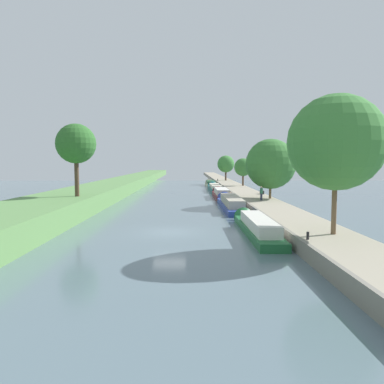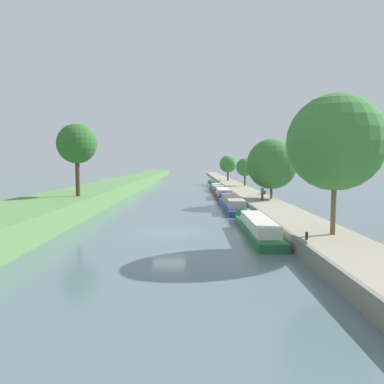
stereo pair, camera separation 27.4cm
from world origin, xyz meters
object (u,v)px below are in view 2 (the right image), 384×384
Objects in this scene: mooring_bollard_far at (218,180)px; narrowboat_blue at (230,203)px; narrowboat_maroon at (221,193)px; narrowboat_teal at (215,188)px; mooring_bollard_near at (305,236)px; park_bench at (262,191)px; narrowboat_cream at (211,184)px; person_walking at (261,193)px; narrowboat_green at (254,226)px.

narrowboat_blue is at bearing -92.56° from mooring_bollard_far.
narrowboat_maroon reaches higher than narrowboat_teal.
park_bench is (3.39, 30.60, 0.12)m from mooring_bollard_near.
narrowboat_cream is 41.24m from person_walking.
mooring_bollard_far reaches higher than narrowboat_cream.
narrowboat_green is 56.05m from narrowboat_cream.
mooring_bollard_near is at bearing -96.32° from park_bench.
person_walking is at bearing -82.61° from narrowboat_teal.
narrowboat_teal is (0.04, 26.65, -0.08)m from narrowboat_blue.
narrowboat_teal is (0.04, 13.31, -0.05)m from narrowboat_maroon.
park_bench is (3.39, -36.32, 0.12)m from mooring_bollard_far.
narrowboat_cream reaches higher than narrowboat_teal.
narrowboat_cream is (0.02, 27.21, -0.07)m from narrowboat_maroon.
narrowboat_green is 7.08m from mooring_bollard_near.
narrowboat_cream is at bearing 89.95° from narrowboat_maroon.
narrowboat_teal is at bearing 106.20° from park_bench.
narrowboat_blue is 3.81m from person_walking.
narrowboat_green is 7.79× the size of person_walking.
narrowboat_maroon is 25.57× the size of mooring_bollard_far.
person_walking is 1.11× the size of park_bench.
narrowboat_maroon is 35.73m from mooring_bollard_near.
narrowboat_cream is 24.44× the size of mooring_bollard_near.
narrowboat_blue is at bearing 171.61° from person_walking.
park_bench reaches higher than narrowboat_cream.
narrowboat_maroon is (0.01, 13.34, -0.03)m from narrowboat_blue.
person_walking is 21.87m from mooring_bollard_near.
mooring_bollard_near is 30.79m from park_bench.
narrowboat_teal is at bearing 97.39° from person_walking.
mooring_bollard_near is at bearing -86.80° from narrowboat_maroon.
narrowboat_maroon is at bearing -90.17° from narrowboat_teal.
mooring_bollard_far reaches higher than narrowboat_teal.
narrowboat_maroon is 25.57× the size of mooring_bollard_near.
narrowboat_blue reaches higher than narrowboat_maroon.
narrowboat_blue reaches higher than mooring_bollard_far.
park_bench is at bearing -43.32° from narrowboat_maroon.
person_walking reaches higher than narrowboat_maroon.
narrowboat_green is at bearing -102.61° from person_walking.
narrowboat_maroon is at bearing 90.42° from narrowboat_green.
person_walking reaches higher than mooring_bollard_far.
park_bench is (5.38, -5.07, 0.72)m from narrowboat_maroon.
narrowboat_blue is 1.01× the size of narrowboat_teal.
narrowboat_blue is 34.36× the size of mooring_bollard_far.
narrowboat_teal is 49.03m from mooring_bollard_near.
narrowboat_green is 24.34m from park_bench.
person_walking is at bearing -88.01° from mooring_bollard_far.
narrowboat_green is 8.62× the size of park_bench.
park_bench is at bearing 78.33° from person_walking.
narrowboat_cream is (-0.19, 56.05, -0.06)m from narrowboat_green.
person_walking is at bearing -101.67° from park_bench.
narrowboat_cream is at bearing -115.94° from mooring_bollard_far.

